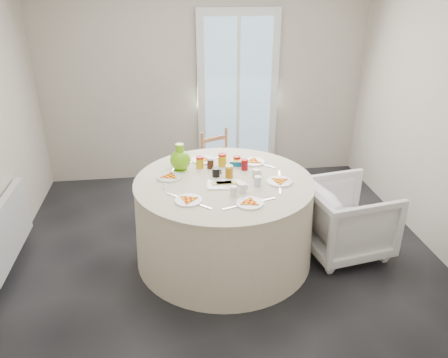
{
  "coord_description": "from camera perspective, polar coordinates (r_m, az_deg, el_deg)",
  "views": [
    {
      "loc": [
        -0.46,
        -3.36,
        2.43
      ],
      "look_at": [
        -0.01,
        0.1,
        0.8
      ],
      "focal_mm": 35.0,
      "sensor_mm": 36.0,
      "label": 1
    }
  ],
  "objects": [
    {
      "name": "table",
      "position": [
        4.04,
        0.0,
        -5.46
      ],
      "size": [
        1.64,
        1.64,
        0.83
      ],
      "primitive_type": "cylinder",
      "color": "beige",
      "rests_on": "floor"
    },
    {
      "name": "jar_cluster",
      "position": [
        4.06,
        -0.39,
        1.73
      ],
      "size": [
        0.51,
        0.33,
        0.14
      ],
      "primitive_type": null,
      "rotation": [
        0.0,
        0.0,
        0.22
      ],
      "color": "#965516",
      "rests_on": "table"
    },
    {
      "name": "wall_back",
      "position": [
        5.49,
        -2.51,
        13.19
      ],
      "size": [
        4.0,
        0.02,
        2.6
      ],
      "primitive_type": "cube",
      "color": "#BCB5A3",
      "rests_on": "floor"
    },
    {
      "name": "armchair",
      "position": [
        4.27,
        15.68,
        -4.5
      ],
      "size": [
        0.81,
        0.85,
        0.76
      ],
      "primitive_type": "imported",
      "rotation": [
        0.0,
        0.0,
        1.75
      ],
      "color": "white",
      "rests_on": "floor"
    },
    {
      "name": "cheese_platter",
      "position": [
        3.76,
        0.03,
        -1.08
      ],
      "size": [
        0.31,
        0.22,
        0.04
      ],
      "primitive_type": null,
      "rotation": [
        0.0,
        0.0,
        -0.12
      ],
      "color": "white",
      "rests_on": "table"
    },
    {
      "name": "glass_door",
      "position": [
        5.55,
        1.78,
        10.67
      ],
      "size": [
        1.0,
        0.08,
        2.1
      ],
      "primitive_type": "cube",
      "color": "silver",
      "rests_on": "floor"
    },
    {
      "name": "place_settings",
      "position": [
        3.86,
        0.0,
        -0.4
      ],
      "size": [
        1.5,
        1.5,
        0.02
      ],
      "primitive_type": null,
      "rotation": [
        0.0,
        0.0,
        0.3
      ],
      "color": "white",
      "rests_on": "table"
    },
    {
      "name": "radiator",
      "position": [
        4.36,
        -26.34,
        -5.83
      ],
      "size": [
        0.07,
        1.0,
        0.55
      ],
      "primitive_type": "cube",
      "color": "silver",
      "rests_on": "floor"
    },
    {
      "name": "butter_tub",
      "position": [
        4.16,
        1.7,
        1.79
      ],
      "size": [
        0.16,
        0.13,
        0.06
      ],
      "primitive_type": "cube",
      "rotation": [
        0.0,
        0.0,
        -0.2
      ],
      "color": "#036298",
      "rests_on": "table"
    },
    {
      "name": "green_pitcher",
      "position": [
        4.05,
        -5.73,
        2.29
      ],
      "size": [
        0.2,
        0.2,
        0.25
      ],
      "primitive_type": null,
      "rotation": [
        0.0,
        0.0,
        0.06
      ],
      "color": "#6CBE13",
      "rests_on": "table"
    },
    {
      "name": "wooden_chair",
      "position": [
        5.0,
        -0.35,
        2.03
      ],
      "size": [
        0.49,
        0.48,
        0.84
      ],
      "primitive_type": null,
      "rotation": [
        0.0,
        0.0,
        0.43
      ],
      "color": "#A37249",
      "rests_on": "floor"
    },
    {
      "name": "floor",
      "position": [
        4.17,
        0.33,
        -10.58
      ],
      "size": [
        4.0,
        4.0,
        0.0
      ],
      "primitive_type": "plane",
      "color": "black",
      "rests_on": "ground"
    },
    {
      "name": "mugs_glasses",
      "position": [
        3.83,
        1.83,
        0.04
      ],
      "size": [
        0.66,
        0.66,
        0.1
      ],
      "primitive_type": null,
      "rotation": [
        0.0,
        0.0,
        0.31
      ],
      "color": "#B1B1B1",
      "rests_on": "table"
    }
  ]
}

